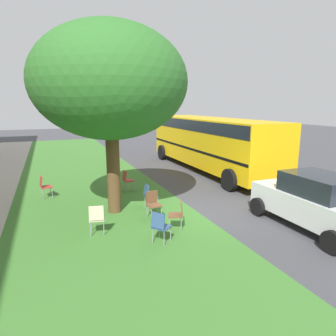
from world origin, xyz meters
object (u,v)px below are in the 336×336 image
(chair_2, at_px, (149,194))
(school_bus, at_px, (209,139))
(chair_0, at_px, (127,179))
(parked_car, at_px, (315,201))
(street_tree, at_px, (110,83))
(chair_1, at_px, (153,202))
(chair_6, at_px, (44,185))
(chair_4, at_px, (178,213))
(chair_3, at_px, (160,225))
(chair_5, at_px, (97,217))

(chair_2, distance_m, school_bus, 7.13)
(chair_0, bearing_deg, parked_car, -144.89)
(street_tree, xyz_separation_m, chair_1, (-1.03, -1.04, -3.76))
(street_tree, relative_size, chair_6, 6.94)
(chair_0, distance_m, chair_4, 4.49)
(chair_3, distance_m, chair_5, 1.87)
(chair_2, bearing_deg, street_tree, 82.80)
(chair_3, xyz_separation_m, school_bus, (7.48, -5.73, 1.24))
(chair_1, bearing_deg, chair_3, 166.21)
(chair_0, bearing_deg, street_tree, 155.77)
(chair_0, xyz_separation_m, chair_1, (-3.33, -0.01, 0.00))
(chair_4, xyz_separation_m, chair_6, (4.72, 3.62, 0.00))
(chair_2, relative_size, parked_car, 0.24)
(chair_1, bearing_deg, chair_2, -10.28)
(chair_3, height_order, school_bus, school_bus)
(chair_2, bearing_deg, school_bus, -46.95)
(street_tree, xyz_separation_m, chair_5, (-1.65, 0.85, -3.76))
(chair_1, xyz_separation_m, parked_car, (-2.56, -4.14, 0.32))
(chair_1, xyz_separation_m, chair_5, (-0.62, 1.90, 0.00))
(street_tree, distance_m, chair_2, 3.95)
(chair_2, height_order, school_bus, school_bus)
(chair_0, relative_size, chair_3, 1.00)
(chair_1, distance_m, chair_5, 2.00)
(chair_1, bearing_deg, street_tree, 45.34)
(school_bus, bearing_deg, parked_car, 172.03)
(chair_1, bearing_deg, parked_car, -121.79)
(chair_1, distance_m, school_bus, 7.85)
(chair_3, xyz_separation_m, parked_car, (-0.75, -4.58, 0.32))
(chair_4, xyz_separation_m, parked_car, (-1.42, -3.78, 0.32))
(chair_1, xyz_separation_m, chair_4, (-1.15, -0.36, 0.00))
(chair_0, relative_size, chair_2, 1.00)
(chair_3, bearing_deg, chair_5, 50.70)
(parked_car, bearing_deg, chair_4, 69.43)
(chair_5, height_order, parked_car, parked_car)
(chair_2, height_order, chair_6, same)
(chair_1, xyz_separation_m, school_bus, (5.67, -5.29, 1.24))
(chair_3, bearing_deg, chair_1, -13.79)
(chair_2, distance_m, chair_4, 2.03)
(chair_2, distance_m, chair_5, 2.55)
(street_tree, bearing_deg, chair_1, -134.66)
(school_bus, bearing_deg, chair_5, 131.22)
(street_tree, xyz_separation_m, chair_6, (2.55, 2.22, -3.76))
(chair_4, relative_size, chair_5, 1.00)
(chair_4, relative_size, school_bus, 0.08)
(chair_6, bearing_deg, chair_5, -161.97)
(parked_car, height_order, school_bus, school_bus)
(parked_car, bearing_deg, chair_5, 72.18)
(chair_5, bearing_deg, chair_2, -53.83)
(chair_0, relative_size, chair_6, 1.00)
(chair_0, xyz_separation_m, chair_2, (-2.45, -0.17, 0.00))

